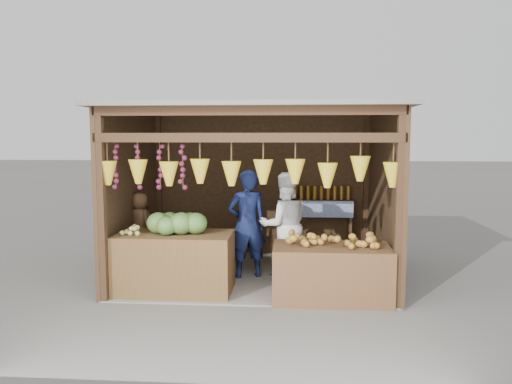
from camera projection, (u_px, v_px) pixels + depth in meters
ground at (255, 275)px, 8.01m from camera, size 80.00×80.00×0.00m
stall_structure at (253, 172)px, 7.79m from camera, size 4.30×3.30×2.66m
back_shelf at (318, 210)px, 9.11m from camera, size 1.25×0.32×1.32m
counter_left at (175, 263)px, 7.06m from camera, size 1.62×0.85×0.86m
counter_right at (331, 273)px, 6.78m from camera, size 1.57×0.85×0.74m
stool at (141, 263)px, 8.14m from camera, size 0.34×0.34×0.32m
man_standing at (247, 224)px, 7.77m from camera, size 0.73×0.60×1.71m
woman_standing at (285, 225)px, 7.82m from camera, size 0.94×0.81×1.66m
vendor_seated at (140, 223)px, 8.06m from camera, size 0.58×0.56×1.01m
melon_pile at (174, 222)px, 7.04m from camera, size 1.00×0.50×0.32m
tanfruit_pile at (132, 229)px, 6.97m from camera, size 0.34×0.40×0.13m
mango_pile at (334, 238)px, 6.73m from camera, size 1.40×0.64×0.22m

